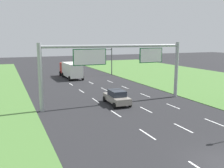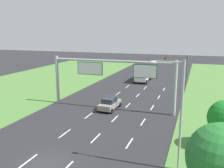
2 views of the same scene
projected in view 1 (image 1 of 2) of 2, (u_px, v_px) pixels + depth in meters
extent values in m
cube|color=white|center=(147.00, 134.00, 19.56)|extent=(0.14, 2.40, 0.01)
cube|color=white|center=(116.00, 114.00, 24.97)|extent=(0.14, 2.40, 0.01)
cube|color=white|center=(96.00, 100.00, 30.39)|extent=(0.14, 2.40, 0.01)
cube|color=white|center=(81.00, 91.00, 35.80)|extent=(0.14, 2.40, 0.01)
cube|color=white|center=(71.00, 84.00, 41.22)|extent=(0.14, 2.40, 0.01)
cube|color=white|center=(183.00, 128.00, 20.93)|extent=(0.14, 2.40, 0.01)
cube|color=white|center=(146.00, 110.00, 26.35)|extent=(0.14, 2.40, 0.01)
cube|color=white|center=(121.00, 98.00, 31.76)|extent=(0.14, 2.40, 0.01)
cube|color=white|center=(104.00, 89.00, 37.18)|extent=(0.14, 2.40, 0.01)
cube|color=white|center=(91.00, 83.00, 42.59)|extent=(0.14, 2.40, 0.01)
cube|color=white|center=(215.00, 122.00, 22.30)|extent=(0.14, 2.40, 0.01)
cube|color=white|center=(173.00, 106.00, 27.72)|extent=(0.14, 2.40, 0.01)
cube|color=white|center=(145.00, 95.00, 33.13)|extent=(0.14, 2.40, 0.01)
cube|color=white|center=(125.00, 87.00, 38.55)|extent=(0.14, 2.40, 0.01)
cube|color=white|center=(110.00, 81.00, 43.96)|extent=(0.14, 2.40, 0.01)
cube|color=gray|center=(117.00, 99.00, 28.51)|extent=(2.00, 4.40, 0.68)
cube|color=#232833|center=(117.00, 93.00, 28.35)|extent=(1.62, 2.28, 0.64)
cylinder|color=black|center=(104.00, 99.00, 29.72)|extent=(0.25, 0.65, 0.64)
cylinder|color=black|center=(119.00, 98.00, 30.38)|extent=(0.25, 0.65, 0.64)
cylinder|color=black|center=(114.00, 106.00, 26.76)|extent=(0.25, 0.65, 0.64)
cylinder|color=black|center=(130.00, 104.00, 27.42)|extent=(0.25, 0.65, 0.64)
cube|color=#B21E19|center=(66.00, 68.00, 50.74)|extent=(2.24, 2.15, 2.20)
cube|color=silver|center=(72.00, 70.00, 46.81)|extent=(2.49, 6.39, 2.49)
cylinder|color=black|center=(60.00, 73.00, 50.92)|extent=(0.30, 0.91, 0.90)
cylinder|color=black|center=(71.00, 73.00, 51.85)|extent=(0.30, 0.91, 0.90)
cylinder|color=black|center=(63.00, 75.00, 48.83)|extent=(0.30, 0.91, 0.90)
cylinder|color=black|center=(75.00, 74.00, 49.82)|extent=(0.30, 0.91, 0.90)
cylinder|color=black|center=(70.00, 79.00, 44.23)|extent=(0.30, 0.91, 0.90)
cylinder|color=black|center=(83.00, 78.00, 45.23)|extent=(0.30, 0.91, 0.90)
cylinder|color=#9EA0A5|center=(41.00, 78.00, 25.11)|extent=(0.44, 0.44, 7.00)
cylinder|color=#9EA0A5|center=(176.00, 70.00, 31.70)|extent=(0.44, 0.44, 7.00)
cylinder|color=#9EA0A5|center=(116.00, 46.00, 27.86)|extent=(16.80, 0.32, 0.32)
cube|color=#0C5B28|center=(90.00, 57.00, 26.83)|extent=(3.72, 0.12, 1.78)
cube|color=white|center=(90.00, 57.00, 26.77)|extent=(3.56, 0.01, 1.62)
cube|color=#0C5B28|center=(151.00, 55.00, 29.85)|extent=(3.08, 0.12, 1.78)
cube|color=white|center=(151.00, 55.00, 29.79)|extent=(2.92, 0.01, 1.62)
cylinder|color=#47494F|center=(112.00, 62.00, 51.45)|extent=(0.20, 0.20, 5.60)
cylinder|color=#47494F|center=(101.00, 50.00, 50.14)|extent=(4.50, 0.14, 0.14)
cube|color=black|center=(91.00, 53.00, 49.37)|extent=(0.32, 0.36, 1.10)
sphere|color=red|center=(91.00, 51.00, 49.12)|extent=(0.22, 0.22, 0.22)
sphere|color=orange|center=(91.00, 53.00, 49.19)|extent=(0.22, 0.22, 0.22)
sphere|color=green|center=(91.00, 55.00, 49.25)|extent=(0.22, 0.22, 0.22)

